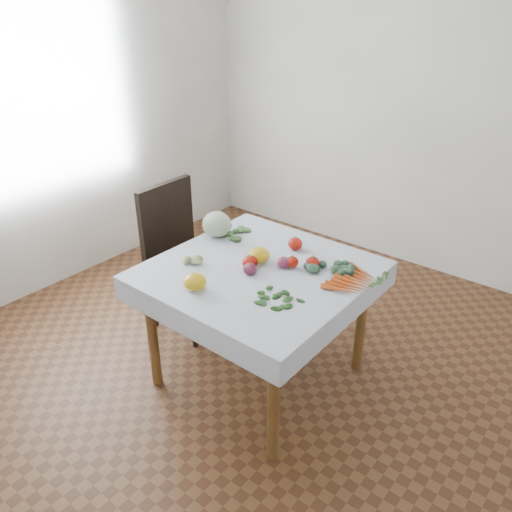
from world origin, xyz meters
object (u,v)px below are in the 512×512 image
at_px(cabbage, 217,224).
at_px(heirloom_back, 259,255).
at_px(carrot_bunch, 353,281).
at_px(chair, 180,247).
at_px(table, 259,285).

bearing_deg(cabbage, heirloom_back, -13.53).
bearing_deg(carrot_bunch, chair, -178.18).
bearing_deg(heirloom_back, carrot_bunch, 12.83).
bearing_deg(cabbage, table, -19.34).
xyz_separation_m(heirloom_back, carrot_bunch, (0.53, 0.12, -0.03)).
relative_size(table, chair, 0.99).
distance_m(table, cabbage, 0.53).
distance_m(chair, cabbage, 0.42).
bearing_deg(heirloom_back, chair, 173.91).
bearing_deg(carrot_bunch, cabbage, -178.78).
height_order(chair, carrot_bunch, chair).
bearing_deg(heirloom_back, table, -51.24).
xyz_separation_m(cabbage, carrot_bunch, (0.95, 0.02, -0.06)).
bearing_deg(chair, heirloom_back, -6.09).
bearing_deg(table, cabbage, 160.66).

